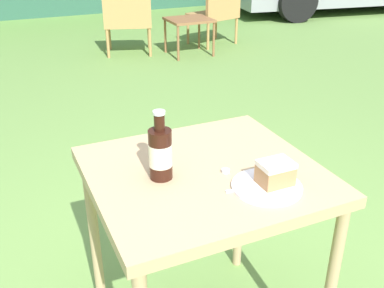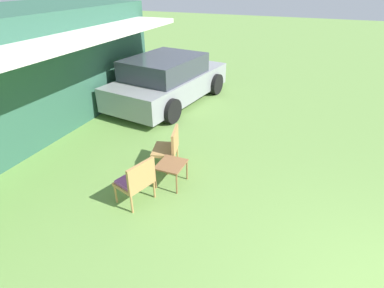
# 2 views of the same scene
# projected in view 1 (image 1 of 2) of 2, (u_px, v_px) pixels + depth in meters

# --- Properties ---
(wicker_chair_cushioned) EXTENTS (0.68, 0.62, 0.84)m
(wicker_chair_cushioned) POSITION_uv_depth(u_px,v_px,m) (128.00, 17.00, 5.48)
(wicker_chair_cushioned) COLOR #B2844C
(wicker_chair_cushioned) RESTS_ON ground_plane
(wicker_chair_plain) EXTENTS (0.67, 0.60, 0.84)m
(wicker_chair_plain) POSITION_uv_depth(u_px,v_px,m) (217.00, 10.00, 5.91)
(wicker_chair_plain) COLOR #B2844C
(wicker_chair_plain) RESTS_ON ground_plane
(garden_side_table) EXTENTS (0.52, 0.47, 0.45)m
(garden_side_table) POSITION_uv_depth(u_px,v_px,m) (189.00, 23.00, 5.50)
(garden_side_table) COLOR brown
(garden_side_table) RESTS_ON ground_plane
(patio_table) EXTENTS (0.74, 0.69, 0.76)m
(patio_table) POSITION_uv_depth(u_px,v_px,m) (204.00, 193.00, 1.52)
(patio_table) COLOR tan
(patio_table) RESTS_ON ground_plane
(cake_on_plate) EXTENTS (0.22, 0.22, 0.08)m
(cake_on_plate) POSITION_uv_depth(u_px,v_px,m) (272.00, 179.00, 1.37)
(cake_on_plate) COLOR white
(cake_on_plate) RESTS_ON patio_table
(cola_bottle_near) EXTENTS (0.08, 0.08, 0.23)m
(cola_bottle_near) POSITION_uv_depth(u_px,v_px,m) (160.00, 153.00, 1.40)
(cola_bottle_near) COLOR black
(cola_bottle_near) RESTS_ON patio_table
(fork) EXTENTS (0.19, 0.05, 0.01)m
(fork) POSITION_uv_depth(u_px,v_px,m) (256.00, 188.00, 1.37)
(fork) COLOR silver
(fork) RESTS_ON patio_table
(loose_bottle_cap) EXTENTS (0.03, 0.03, 0.01)m
(loose_bottle_cap) POSITION_uv_depth(u_px,v_px,m) (226.00, 171.00, 1.47)
(loose_bottle_cap) COLOR silver
(loose_bottle_cap) RESTS_ON patio_table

